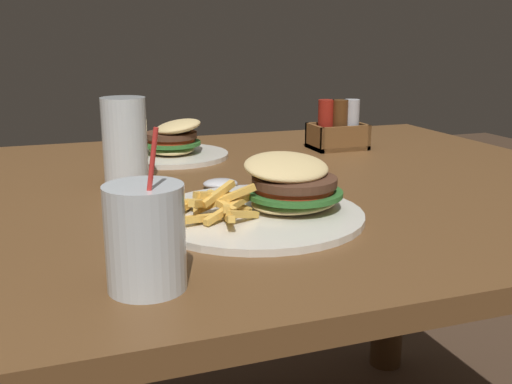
# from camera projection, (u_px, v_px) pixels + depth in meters

# --- Properties ---
(dining_table) EXTENTS (1.44, 1.05, 0.74)m
(dining_table) POSITION_uv_depth(u_px,v_px,m) (223.00, 261.00, 1.09)
(dining_table) COLOR brown
(dining_table) RESTS_ON ground_plane
(meal_plate_near) EXTENTS (0.31, 0.31, 0.09)m
(meal_plate_near) POSITION_uv_depth(u_px,v_px,m) (273.00, 199.00, 0.86)
(meal_plate_near) COLOR silver
(meal_plate_near) RESTS_ON dining_table
(beer_glass) EXTENTS (0.08, 0.08, 0.15)m
(beer_glass) POSITION_uv_depth(u_px,v_px,m) (125.00, 145.00, 1.02)
(beer_glass) COLOR silver
(beer_glass) RESTS_ON dining_table
(juice_glass) EXTENTS (0.08, 0.08, 0.17)m
(juice_glass) POSITION_uv_depth(u_px,v_px,m) (146.00, 243.00, 0.61)
(juice_glass) COLOR silver
(juice_glass) RESTS_ON dining_table
(spoon) EXTENTS (0.19, 0.06, 0.02)m
(spoon) POSITION_uv_depth(u_px,v_px,m) (225.00, 184.00, 1.03)
(spoon) COLOR silver
(spoon) RESTS_ON dining_table
(meal_plate_far) EXTENTS (0.24, 0.24, 0.09)m
(meal_plate_far) POSITION_uv_depth(u_px,v_px,m) (173.00, 145.00, 1.28)
(meal_plate_far) COLOR silver
(meal_plate_far) RESTS_ON dining_table
(condiment_caddy) EXTENTS (0.12, 0.09, 0.11)m
(condiment_caddy) POSITION_uv_depth(u_px,v_px,m) (338.00, 130.00, 1.37)
(condiment_caddy) COLOR brown
(condiment_caddy) RESTS_ON dining_table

